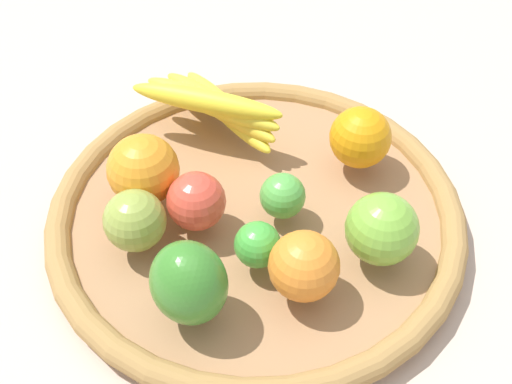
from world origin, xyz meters
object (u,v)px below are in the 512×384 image
(apple_0, at_px, (382,229))
(lime_0, at_px, (283,196))
(banana_bunch, at_px, (216,105))
(apple_1, at_px, (135,221))
(bell_pepper, at_px, (189,283))
(orange_0, at_px, (143,170))
(lime_1, at_px, (258,245))
(orange_2, at_px, (360,137))
(apple_2, at_px, (196,201))
(orange_1, at_px, (304,266))

(apple_0, distance_m, lime_0, 0.12)
(banana_bunch, distance_m, apple_1, 0.20)
(bell_pepper, relative_size, orange_0, 1.10)
(lime_1, xyz_separation_m, orange_2, (0.16, -0.11, 0.01))
(lime_1, bearing_deg, orange_0, 56.80)
(apple_0, bearing_deg, bell_pepper, 114.11)
(lime_1, height_order, lime_0, lime_0)
(banana_bunch, height_order, lime_0, banana_bunch)
(apple_1, relative_size, lime_0, 1.31)
(banana_bunch, xyz_separation_m, apple_2, (-0.16, 0.00, -0.00))
(apple_1, height_order, apple_2, apple_1)
(lime_0, height_order, orange_1, orange_1)
(bell_pepper, distance_m, orange_0, 0.17)
(apple_2, bearing_deg, orange_1, -125.65)
(orange_1, bearing_deg, apple_1, 73.88)
(bell_pepper, relative_size, apple_1, 1.34)
(apple_0, xyz_separation_m, orange_0, (0.07, 0.26, 0.00))
(apple_2, height_order, lime_0, apple_2)
(apple_2, bearing_deg, banana_bunch, -1.78)
(apple_1, xyz_separation_m, lime_0, (0.05, -0.15, -0.01))
(lime_1, relative_size, lime_0, 0.96)
(orange_1, bearing_deg, apple_0, -57.43)
(orange_2, bearing_deg, orange_1, 161.66)
(orange_0, height_order, lime_0, orange_0)
(apple_0, bearing_deg, apple_1, 89.85)
(banana_bunch, bearing_deg, lime_0, -148.33)
(apple_0, distance_m, apple_1, 0.25)
(apple_2, height_order, orange_1, orange_1)
(banana_bunch, bearing_deg, orange_1, -155.58)
(orange_0, relative_size, lime_0, 1.59)
(apple_0, relative_size, orange_0, 0.94)
(bell_pepper, bearing_deg, apple_2, 131.30)
(banana_bunch, bearing_deg, lime_1, -163.20)
(apple_2, bearing_deg, lime_0, -77.75)
(lime_1, distance_m, orange_1, 0.06)
(bell_pepper, relative_size, orange_2, 1.22)
(bell_pepper, height_order, orange_2, bell_pepper)
(apple_2, bearing_deg, lime_1, -125.95)
(orange_2, height_order, banana_bunch, orange_2)
(orange_2, xyz_separation_m, banana_bunch, (0.05, 0.17, -0.00))
(banana_bunch, relative_size, apple_0, 2.53)
(lime_0, bearing_deg, apple_2, 102.25)
(apple_1, bearing_deg, bell_pepper, -141.00)
(banana_bunch, relative_size, lime_0, 3.78)
(apple_0, xyz_separation_m, apple_2, (0.03, 0.19, -0.01))
(orange_2, distance_m, orange_0, 0.25)
(bell_pepper, distance_m, orange_1, 0.11)
(lime_1, height_order, apple_1, apple_1)
(apple_2, xyz_separation_m, orange_1, (-0.08, -0.12, 0.00))
(lime_0, bearing_deg, banana_bunch, 31.67)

